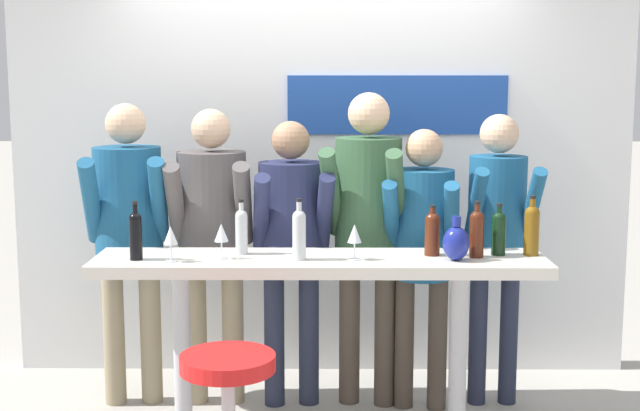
{
  "coord_description": "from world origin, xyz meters",
  "views": [
    {
      "loc": [
        0.03,
        -4.35,
        1.9
      ],
      "look_at": [
        0.0,
        0.07,
        1.23
      ],
      "focal_mm": 50.0,
      "sensor_mm": 36.0,
      "label": 1
    }
  ],
  "objects_px": {
    "person_center_right": "(423,238)",
    "wine_glass_2": "(221,234)",
    "person_right": "(497,226)",
    "wine_bottle_3": "(432,232)",
    "person_far_left": "(129,221)",
    "decorative_vase": "(456,243)",
    "wine_bottle_4": "(499,231)",
    "wine_bottle_6": "(299,232)",
    "tasting_table": "(320,292)",
    "wine_bottle_0": "(241,229)",
    "wine_bottle_1": "(477,231)",
    "wine_glass_1": "(171,237)",
    "person_center": "(368,214)",
    "bar_stool": "(228,406)",
    "wine_glass_0": "(355,235)",
    "person_left": "(212,225)",
    "wine_bottle_2": "(136,233)",
    "person_center_left": "(291,232)",
    "wine_bottle_5": "(532,228)"
  },
  "relations": [
    {
      "from": "person_center_right",
      "to": "wine_glass_2",
      "type": "bearing_deg",
      "value": -143.38
    },
    {
      "from": "person_right",
      "to": "wine_bottle_3",
      "type": "distance_m",
      "value": 0.68
    },
    {
      "from": "person_far_left",
      "to": "decorative_vase",
      "type": "xyz_separation_m",
      "value": [
        1.75,
        -0.64,
        0.0
      ]
    },
    {
      "from": "wine_bottle_4",
      "to": "wine_bottle_6",
      "type": "height_order",
      "value": "wine_bottle_6"
    },
    {
      "from": "wine_bottle_6",
      "to": "tasting_table",
      "type": "bearing_deg",
      "value": 31.84
    },
    {
      "from": "wine_bottle_0",
      "to": "wine_bottle_1",
      "type": "xyz_separation_m",
      "value": [
        1.18,
        -0.07,
        0.0
      ]
    },
    {
      "from": "wine_bottle_1",
      "to": "wine_glass_1",
      "type": "distance_m",
      "value": 1.51
    },
    {
      "from": "tasting_table",
      "to": "person_center",
      "type": "bearing_deg",
      "value": 64.96
    },
    {
      "from": "bar_stool",
      "to": "wine_glass_0",
      "type": "height_order",
      "value": "wine_glass_0"
    },
    {
      "from": "wine_bottle_1",
      "to": "wine_bottle_6",
      "type": "relative_size",
      "value": 0.93
    },
    {
      "from": "person_left",
      "to": "wine_bottle_3",
      "type": "relative_size",
      "value": 6.63
    },
    {
      "from": "person_center_right",
      "to": "wine_glass_0",
      "type": "xyz_separation_m",
      "value": [
        -0.4,
        -0.56,
        0.12
      ]
    },
    {
      "from": "person_right",
      "to": "wine_bottle_3",
      "type": "height_order",
      "value": "person_right"
    },
    {
      "from": "wine_bottle_3",
      "to": "decorative_vase",
      "type": "bearing_deg",
      "value": -50.83
    },
    {
      "from": "wine_glass_0",
      "to": "decorative_vase",
      "type": "xyz_separation_m",
      "value": [
        0.5,
        -0.01,
        -0.04
      ]
    },
    {
      "from": "person_far_left",
      "to": "person_left",
      "type": "xyz_separation_m",
      "value": [
        0.47,
        0.01,
        -0.02
      ]
    },
    {
      "from": "tasting_table",
      "to": "wine_bottle_2",
      "type": "distance_m",
      "value": 0.96
    },
    {
      "from": "bar_stool",
      "to": "person_center",
      "type": "relative_size",
      "value": 0.39
    },
    {
      "from": "person_left",
      "to": "decorative_vase",
      "type": "bearing_deg",
      "value": -29.2
    },
    {
      "from": "wine_bottle_0",
      "to": "wine_bottle_2",
      "type": "distance_m",
      "value": 0.53
    },
    {
      "from": "wine_bottle_0",
      "to": "wine_glass_1",
      "type": "relative_size",
      "value": 1.58
    },
    {
      "from": "person_center_right",
      "to": "wine_bottle_1",
      "type": "distance_m",
      "value": 0.55
    },
    {
      "from": "person_left",
      "to": "wine_glass_0",
      "type": "xyz_separation_m",
      "value": [
        0.78,
        -0.65,
        0.06
      ]
    },
    {
      "from": "person_center",
      "to": "person_center_right",
      "type": "xyz_separation_m",
      "value": [
        0.3,
        -0.06,
        -0.12
      ]
    },
    {
      "from": "wine_bottle_6",
      "to": "wine_glass_2",
      "type": "xyz_separation_m",
      "value": [
        -0.38,
        0.02,
        -0.01
      ]
    },
    {
      "from": "wine_bottle_6",
      "to": "wine_glass_0",
      "type": "distance_m",
      "value": 0.27
    },
    {
      "from": "bar_stool",
      "to": "wine_bottle_2",
      "type": "distance_m",
      "value": 1.03
    },
    {
      "from": "wine_bottle_2",
      "to": "person_far_left",
      "type": "bearing_deg",
      "value": 105.52
    },
    {
      "from": "person_center_left",
      "to": "wine_bottle_6",
      "type": "distance_m",
      "value": 0.63
    },
    {
      "from": "person_center_right",
      "to": "wine_glass_0",
      "type": "relative_size",
      "value": 8.98
    },
    {
      "from": "person_center_left",
      "to": "wine_glass_2",
      "type": "relative_size",
      "value": 9.21
    },
    {
      "from": "wine_bottle_1",
      "to": "person_center",
      "type": "bearing_deg",
      "value": 132.74
    },
    {
      "from": "wine_bottle_2",
      "to": "person_center",
      "type": "bearing_deg",
      "value": 28.43
    },
    {
      "from": "person_far_left",
      "to": "person_left",
      "type": "bearing_deg",
      "value": -5.47
    },
    {
      "from": "person_left",
      "to": "person_right",
      "type": "xyz_separation_m",
      "value": [
        1.6,
        -0.01,
        -0.0
      ]
    },
    {
      "from": "bar_stool",
      "to": "wine_bottle_5",
      "type": "xyz_separation_m",
      "value": [
        1.46,
        0.74,
        0.66
      ]
    },
    {
      "from": "person_far_left",
      "to": "decorative_vase",
      "type": "relative_size",
      "value": 7.85
    },
    {
      "from": "tasting_table",
      "to": "wine_bottle_4",
      "type": "distance_m",
      "value": 0.95
    },
    {
      "from": "person_center_right",
      "to": "person_far_left",
      "type": "bearing_deg",
      "value": -173.0
    },
    {
      "from": "person_far_left",
      "to": "person_right",
      "type": "relative_size",
      "value": 1.04
    },
    {
      "from": "wine_bottle_1",
      "to": "person_center_left",
      "type": "bearing_deg",
      "value": 149.95
    },
    {
      "from": "tasting_table",
      "to": "decorative_vase",
      "type": "bearing_deg",
      "value": -6.21
    },
    {
      "from": "person_center",
      "to": "wine_bottle_0",
      "type": "distance_m",
      "value": 0.82
    },
    {
      "from": "wine_bottle_2",
      "to": "wine_bottle_5",
      "type": "distance_m",
      "value": 1.97
    },
    {
      "from": "wine_bottle_3",
      "to": "person_center_left",
      "type": "bearing_deg",
      "value": 145.5
    },
    {
      "from": "wine_bottle_2",
      "to": "wine_bottle_4",
      "type": "distance_m",
      "value": 1.81
    },
    {
      "from": "person_center",
      "to": "bar_stool",
      "type": "bearing_deg",
      "value": -107.08
    },
    {
      "from": "wine_bottle_0",
      "to": "wine_bottle_4",
      "type": "bearing_deg",
      "value": -0.57
    },
    {
      "from": "person_center_right",
      "to": "wine_bottle_2",
      "type": "bearing_deg",
      "value": -149.42
    },
    {
      "from": "person_left",
      "to": "wine_bottle_0",
      "type": "height_order",
      "value": "person_left"
    }
  ]
}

